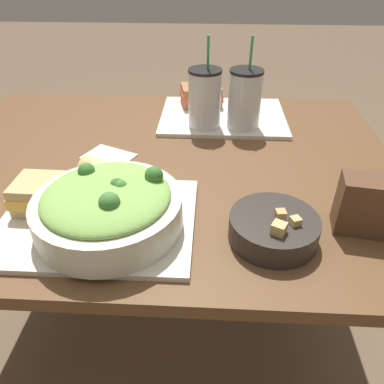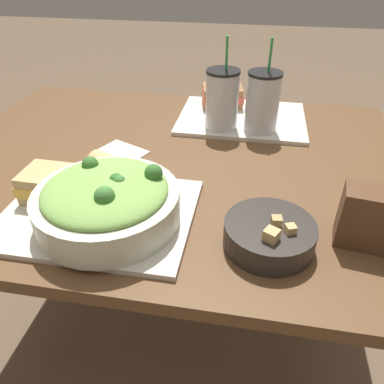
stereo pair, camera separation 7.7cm
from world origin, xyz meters
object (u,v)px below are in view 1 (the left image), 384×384
(chip_bag, at_px, (380,207))
(salad_bowl, at_px, (108,206))
(sandwich_near, at_px, (47,194))
(soup_bowl, at_px, (274,228))
(drink_cup_red, at_px, (244,101))
(sandwich_far, at_px, (201,95))
(drink_cup_dark, at_px, (205,100))
(baguette_near, at_px, (111,176))
(napkin_folded, at_px, (109,156))

(chip_bag, bearing_deg, salad_bowl, -167.92)
(sandwich_near, bearing_deg, soup_bowl, -6.30)
(soup_bowl, relative_size, drink_cup_red, 0.66)
(sandwich_far, xyz_separation_m, chip_bag, (0.37, -0.63, 0.01))
(sandwich_far, xyz_separation_m, drink_cup_dark, (0.02, -0.17, 0.05))
(baguette_near, distance_m, sandwich_far, 0.55)
(soup_bowl, bearing_deg, drink_cup_dark, 106.61)
(baguette_near, xyz_separation_m, chip_bag, (0.55, -0.11, 0.02))
(drink_cup_red, xyz_separation_m, chip_bag, (0.23, -0.46, -0.03))
(salad_bowl, distance_m, drink_cup_red, 0.56)
(sandwich_far, distance_m, chip_bag, 0.73)
(salad_bowl, height_order, sandwich_far, salad_bowl)
(napkin_folded, bearing_deg, chip_bag, -24.13)
(napkin_folded, bearing_deg, sandwich_near, -105.50)
(sandwich_near, distance_m, baguette_near, 0.14)
(sandwich_far, height_order, napkin_folded, sandwich_far)
(salad_bowl, height_order, drink_cup_dark, drink_cup_dark)
(salad_bowl, distance_m, sandwich_near, 0.16)
(salad_bowl, bearing_deg, soup_bowl, -1.49)
(sandwich_near, height_order, drink_cup_dark, drink_cup_dark)
(sandwich_far, relative_size, drink_cup_dark, 0.58)
(soup_bowl, xyz_separation_m, chip_bag, (0.20, 0.04, 0.03))
(drink_cup_dark, xyz_separation_m, chip_bag, (0.35, -0.46, -0.03))
(sandwich_near, distance_m, sandwich_far, 0.68)
(sandwich_near, xyz_separation_m, chip_bag, (0.67, -0.03, 0.01))
(drink_cup_red, bearing_deg, sandwich_far, 127.12)
(sandwich_near, height_order, napkin_folded, sandwich_near)
(baguette_near, height_order, sandwich_far, sandwich_far)
(baguette_near, xyz_separation_m, drink_cup_red, (0.32, 0.35, 0.05))
(soup_bowl, relative_size, napkin_folded, 1.12)
(drink_cup_red, bearing_deg, drink_cup_dark, 180.00)
(chip_bag, relative_size, napkin_folded, 1.07)
(salad_bowl, relative_size, sandwich_far, 1.91)
(sandwich_near, bearing_deg, napkin_folded, 75.87)
(drink_cup_dark, relative_size, napkin_folded, 1.70)
(drink_cup_dark, bearing_deg, salad_bowl, -109.51)
(soup_bowl, height_order, drink_cup_dark, drink_cup_dark)
(salad_bowl, relative_size, drink_cup_dark, 1.10)
(baguette_near, relative_size, sandwich_far, 1.06)
(drink_cup_dark, relative_size, drink_cup_red, 1.00)
(salad_bowl, xyz_separation_m, drink_cup_dark, (0.17, 0.48, 0.03))
(drink_cup_red, bearing_deg, chip_bag, -62.87)
(soup_bowl, distance_m, chip_bag, 0.21)
(sandwich_near, xyz_separation_m, sandwich_far, (0.30, 0.61, 0.00))
(napkin_folded, bearing_deg, baguette_near, -72.71)
(baguette_near, height_order, napkin_folded, baguette_near)
(sandwich_far, height_order, drink_cup_dark, drink_cup_dark)
(napkin_folded, bearing_deg, salad_bowl, -75.32)
(soup_bowl, bearing_deg, drink_cup_red, 93.59)
(soup_bowl, relative_size, baguette_near, 1.08)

